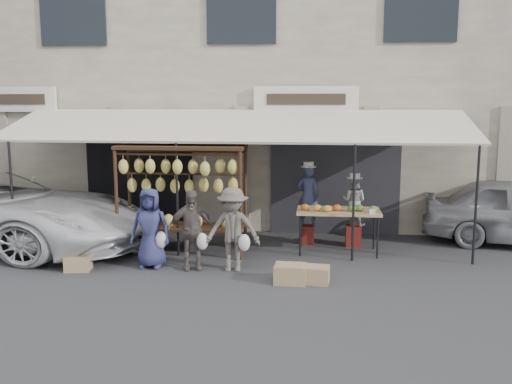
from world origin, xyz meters
The scene contains 15 objects.
ground_plane centered at (0.00, 0.00, 0.00)m, with size 90.00×90.00×0.00m, color #2D2D30.
shophouse centered at (0.00, 6.50, 3.65)m, with size 24.00×6.15×7.30m.
awning centered at (0.01, 2.28, 2.57)m, with size 10.00×2.35×2.92m.
banana_rack centered at (-0.95, 1.33, 1.57)m, with size 2.60×0.90×2.24m.
produce_table centered at (2.23, 1.70, 0.87)m, with size 1.70×0.90×1.04m.
vendor_left centered at (1.60, 2.44, 1.07)m, with size 0.49×0.32×1.33m, color #333D5E.
vendor_right centered at (2.59, 2.34, 0.99)m, with size 0.52×0.40×1.06m, color #9A9A9A.
customer_left centered at (-1.32, 0.30, 0.76)m, with size 0.74×0.48×1.52m, color navy.
customer_mid centered at (-0.53, 0.27, 0.76)m, with size 0.89×0.37×1.51m, color #5B514C.
customer_right centered at (0.26, 0.25, 0.78)m, with size 1.01×0.58×1.56m, color #5D544E.
stool_left centered at (1.60, 2.44, 0.20)m, with size 0.29×0.29×0.40m, color maroon.
stool_right centered at (2.59, 2.34, 0.23)m, with size 0.33×0.33×0.46m, color maroon.
crate_near_a centered at (1.36, -0.37, 0.16)m, with size 0.54×0.41×0.33m, color tan.
crate_near_b centered at (1.78, -0.31, 0.15)m, with size 0.49×0.37×0.29m, color tan.
crate_far centered at (-2.61, -0.06, 0.14)m, with size 0.46×0.35×0.27m, color tan.
Camera 1 is at (1.79, -9.87, 3.14)m, focal length 40.00 mm.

